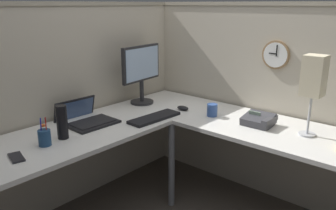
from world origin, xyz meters
name	(u,v)px	position (x,y,z in m)	size (l,w,h in m)	color
cubicle_wall_back	(57,108)	(-0.36, 0.87, 0.79)	(2.57, 0.12, 1.58)	#B7AD99
cubicle_wall_right	(267,102)	(0.87, -0.27, 0.79)	(0.12, 2.37, 1.58)	#B7AD99
desk	(165,151)	(-0.15, -0.05, 0.63)	(2.35, 2.15, 0.73)	silver
monitor	(141,70)	(0.32, 0.64, 1.02)	(0.46, 0.20, 0.50)	#232326
laptop	(85,118)	(-0.30, 0.61, 0.75)	(0.35, 0.39, 0.22)	black
keyboard	(154,118)	(0.08, 0.26, 0.74)	(0.43, 0.14, 0.02)	black
computer_mouse	(183,108)	(0.40, 0.24, 0.75)	(0.06, 0.10, 0.03)	black
pen_cup	(45,137)	(-0.73, 0.42, 0.78)	(0.08, 0.08, 0.18)	navy
cell_phone	(16,157)	(-0.93, 0.38, 0.73)	(0.07, 0.14, 0.01)	black
thermos_flask	(62,122)	(-0.59, 0.44, 0.84)	(0.07, 0.07, 0.22)	black
office_phone	(259,120)	(0.47, -0.40, 0.77)	(0.19, 0.21, 0.11)	#38383D
desk_lamp_paper	(314,78)	(0.50, -0.73, 1.11)	(0.13, 0.13, 0.53)	#B7BABF
coffee_mug	(212,110)	(0.42, -0.03, 0.78)	(0.08, 0.08, 0.10)	#2D4C8C
wall_clock	(276,55)	(0.82, -0.33, 1.19)	(0.04, 0.22, 0.22)	olive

